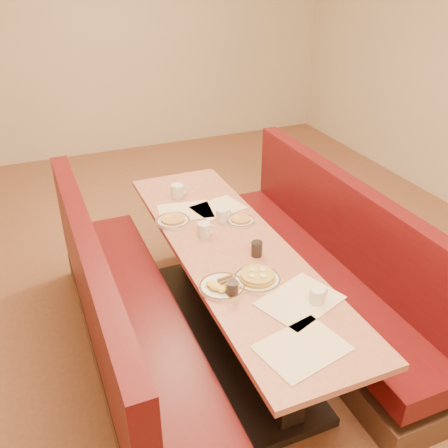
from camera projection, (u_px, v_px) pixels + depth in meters
name	position (u px, v px, depth m)	size (l,w,h in m)	color
ground	(232.00, 336.00, 3.56)	(8.00, 8.00, 0.00)	#9E6647
room_envelope	(234.00, 56.00, 2.61)	(6.04, 8.04, 2.82)	beige
diner_table	(232.00, 294.00, 3.37)	(0.70, 2.50, 0.75)	black
booth_left	(125.00, 324.00, 3.14)	(0.55, 2.50, 1.05)	#4C3326
booth_right	(324.00, 272.00, 3.63)	(0.55, 2.50, 1.05)	#4C3326
placemat_near_left	(302.00, 348.00, 2.39)	(0.41, 0.31, 0.00)	#FFE5C7
placemat_near_right	(300.00, 300.00, 2.71)	(0.42, 0.32, 0.00)	#FFE5C7
placemat_far_left	(185.00, 211.00, 3.62)	(0.38, 0.28, 0.00)	#FFE5C7
placemat_far_right	(218.00, 207.00, 3.67)	(0.35, 0.27, 0.00)	#FFE5C7
pancake_plate	(257.00, 278.00, 2.86)	(0.28, 0.28, 0.06)	silver
eggs_plate	(222.00, 286.00, 2.80)	(0.27, 0.27, 0.05)	silver
extra_plate_mid	(241.00, 220.00, 3.48)	(0.20, 0.20, 0.04)	silver
extra_plate_far	(173.00, 220.00, 3.47)	(0.24, 0.24, 0.05)	silver
coffee_mug_a	(318.00, 295.00, 2.68)	(0.12, 0.08, 0.09)	silver
coffee_mug_b	(205.00, 229.00, 3.30)	(0.12, 0.09, 0.09)	silver
coffee_mug_c	(223.00, 215.00, 3.47)	(0.12, 0.09, 0.09)	silver
coffee_mug_d	(178.00, 191.00, 3.80)	(0.13, 0.09, 0.10)	silver
soda_tumbler_near	(232.00, 289.00, 2.73)	(0.07, 0.07, 0.09)	black
soda_tumbler_mid	(257.00, 249.00, 3.09)	(0.07, 0.07, 0.10)	black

